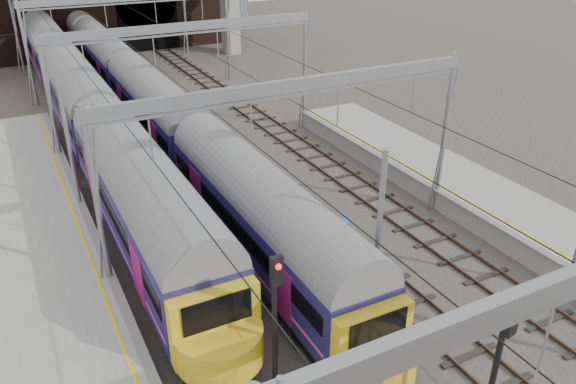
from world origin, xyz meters
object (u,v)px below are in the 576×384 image
signal_near_centre (499,362)px  signal_near_left (275,311)px  train_second (78,95)px  train_main (127,80)px

signal_near_centre → signal_near_left: bearing=122.4°
signal_near_left → train_second: bearing=85.9°
train_main → train_second: bearing=-144.1°
train_second → signal_near_left: size_ratio=10.04×
train_main → signal_near_left: size_ratio=12.20×
train_main → signal_near_left: (-2.62, -30.27, 0.80)m
train_second → train_main: bearing=35.9°
signal_near_left → signal_near_centre: 6.23m
train_second → signal_near_centre: 32.43m
train_main → train_second: size_ratio=1.22×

